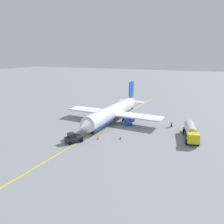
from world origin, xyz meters
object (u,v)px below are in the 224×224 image
airplane (113,112)px  safety_cone_nose (121,138)px  pushback_tug (73,138)px  safety_cone_wingtip (98,138)px  fuel_tanker (191,131)px  refueling_worker (172,124)px

airplane → safety_cone_nose: (11.51, 6.67, -2.43)m
pushback_tug → safety_cone_wingtip: 5.68m
fuel_tanker → pushback_tug: 26.47m
refueling_worker → safety_cone_wingtip: (15.33, -14.04, -0.50)m
fuel_tanker → pushback_tug: size_ratio=2.65×
fuel_tanker → refueling_worker: size_ratio=6.37×
airplane → safety_cone_wingtip: size_ratio=51.74×
fuel_tanker → safety_cone_nose: fuel_tanker is taller
safety_cone_wingtip → refueling_worker: bearing=137.5°
airplane → fuel_tanker: size_ratio=3.05×
pushback_tug → refueling_worker: (-19.12, 18.22, -0.19)m
fuel_tanker → airplane: bearing=-103.3°
pushback_tug → safety_cone_nose: size_ratio=6.12×
fuel_tanker → refueling_worker: fuel_tanker is taller
pushback_tug → refueling_worker: pushback_tug is taller
fuel_tanker → safety_cone_wingtip: 21.10m
airplane → safety_cone_nose: size_ratio=49.45×
fuel_tanker → pushback_tug: fuel_tanker is taller
pushback_tug → safety_cone_nose: bearing=122.9°
pushback_tug → safety_cone_wingtip: pushback_tug is taller
fuel_tanker → refueling_worker: bearing=-142.7°
fuel_tanker → safety_cone_wingtip: fuel_tanker is taller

